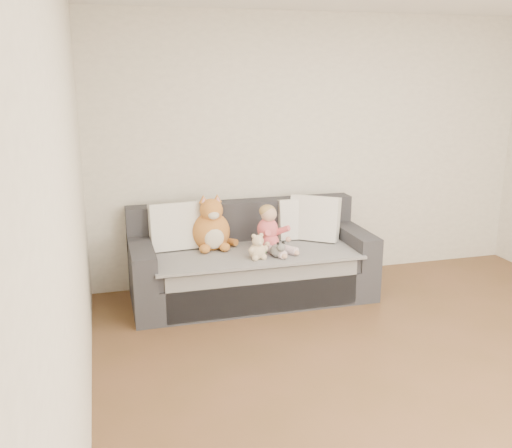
{
  "coord_description": "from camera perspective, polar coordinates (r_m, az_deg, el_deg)",
  "views": [
    {
      "loc": [
        -2.1,
        -2.81,
        2.05
      ],
      "look_at": [
        -0.8,
        1.87,
        0.75
      ],
      "focal_mm": 40.0,
      "sensor_mm": 36.0,
      "label": 1
    }
  ],
  "objects": [
    {
      "name": "sofa",
      "position": [
        5.33,
        -0.55,
        -4.06
      ],
      "size": [
        2.2,
        0.94,
        0.85
      ],
      "color": "#2A2B30",
      "rests_on": "ground"
    },
    {
      "name": "room_shell",
      "position": [
        3.92,
        17.2,
        3.28
      ],
      "size": [
        5.0,
        5.0,
        5.0
      ],
      "color": "brown",
      "rests_on": "ground"
    },
    {
      "name": "cushion_right_front",
      "position": [
        5.51,
        5.89,
        0.59
      ],
      "size": [
        0.5,
        0.45,
        0.44
      ],
      "rotation": [
        0.0,
        0.0,
        -0.64
      ],
      "color": "silver",
      "rests_on": "sofa"
    },
    {
      "name": "cushion_right_back",
      "position": [
        5.55,
        4.42,
        0.52
      ],
      "size": [
        0.43,
        0.21,
        0.4
      ],
      "rotation": [
        0.0,
        0.0,
        -0.04
      ],
      "color": "silver",
      "rests_on": "sofa"
    },
    {
      "name": "sippy_cup",
      "position": [
        5.04,
        0.5,
        -2.56
      ],
      "size": [
        0.1,
        0.07,
        0.11
      ],
      "rotation": [
        0.0,
        0.0,
        -0.07
      ],
      "color": "#643CA5",
      "rests_on": "sofa"
    },
    {
      "name": "plush_cat",
      "position": [
        5.22,
        -4.45,
        -0.43
      ],
      "size": [
        0.43,
        0.37,
        0.53
      ],
      "rotation": [
        0.0,
        0.0,
        0.03
      ],
      "color": "#B36827",
      "rests_on": "sofa"
    },
    {
      "name": "toddler",
      "position": [
        5.15,
        1.44,
        -0.76
      ],
      "size": [
        0.32,
        0.43,
        0.43
      ],
      "rotation": [
        0.0,
        0.0,
        0.42
      ],
      "color": "#EB5274",
      "rests_on": "sofa"
    },
    {
      "name": "cushion_left",
      "position": [
        5.24,
        -8.05,
        -0.23
      ],
      "size": [
        0.48,
        0.24,
        0.44
      ],
      "rotation": [
        0.0,
        0.0,
        0.07
      ],
      "color": "silver",
      "rests_on": "sofa"
    },
    {
      "name": "teddy_bear",
      "position": [
        4.94,
        0.18,
        -2.48
      ],
      "size": [
        0.18,
        0.14,
        0.23
      ],
      "rotation": [
        0.0,
        0.0,
        0.17
      ],
      "color": "#CFB38F",
      "rests_on": "sofa"
    },
    {
      "name": "plush_cow",
      "position": [
        5.0,
        2.22,
        -2.62
      ],
      "size": [
        0.13,
        0.19,
        0.16
      ],
      "rotation": [
        0.0,
        0.0,
        0.13
      ],
      "color": "white",
      "rests_on": "sofa"
    }
  ]
}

